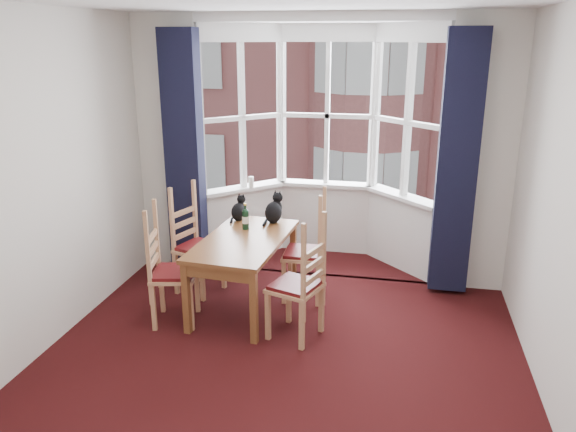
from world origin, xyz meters
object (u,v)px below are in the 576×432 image
(dining_table, at_px, (244,247))
(chair_left_near, at_px, (164,274))
(chair_left_far, at_px, (192,247))
(cat_right, at_px, (274,211))
(chair_right_near, at_px, (304,289))
(cat_left, at_px, (239,210))
(wine_bottle, at_px, (246,218))
(chair_right_far, at_px, (313,255))
(candle_tall, at_px, (251,182))

(dining_table, distance_m, chair_left_near, 0.79)
(chair_left_far, bearing_deg, cat_right, 17.39)
(chair_right_near, bearing_deg, cat_left, 130.56)
(cat_left, relative_size, wine_bottle, 1.06)
(chair_right_near, relative_size, chair_right_far, 1.00)
(chair_left_near, distance_m, chair_right_near, 1.32)
(chair_right_far, xyz_separation_m, cat_left, (-0.82, 0.21, 0.35))
(candle_tall, bearing_deg, dining_table, -78.05)
(chair_left_far, distance_m, candle_tall, 1.18)
(chair_right_far, bearing_deg, dining_table, -152.24)
(cat_left, bearing_deg, chair_right_near, -49.44)
(dining_table, xyz_separation_m, cat_left, (-0.20, 0.54, 0.20))
(wine_bottle, xyz_separation_m, candle_tall, (-0.22, 1.03, 0.10))
(chair_left_far, relative_size, candle_tall, 7.17)
(cat_right, bearing_deg, wine_bottle, -130.33)
(chair_right_near, height_order, candle_tall, candle_tall)
(chair_left_far, distance_m, cat_left, 0.62)
(cat_right, height_order, wine_bottle, cat_right)
(chair_left_far, xyz_separation_m, chair_right_far, (1.26, 0.04, 0.00))
(dining_table, xyz_separation_m, cat_right, (0.17, 0.54, 0.22))
(chair_left_near, xyz_separation_m, chair_left_far, (-0.00, 0.72, 0.00))
(cat_right, bearing_deg, chair_left_near, -129.85)
(chair_left_far, height_order, cat_left, cat_left)
(chair_left_near, relative_size, candle_tall, 7.17)
(dining_table, relative_size, chair_right_far, 1.55)
(chair_right_far, bearing_deg, cat_right, 154.51)
(chair_right_near, bearing_deg, wine_bottle, 133.94)
(dining_table, height_order, chair_right_far, chair_right_far)
(chair_left_far, distance_m, wine_bottle, 0.69)
(dining_table, distance_m, cat_right, 0.61)
(chair_right_near, height_order, wine_bottle, wine_bottle)
(dining_table, distance_m, chair_right_near, 0.85)
(chair_right_near, xyz_separation_m, cat_right, (-0.50, 1.03, 0.37))
(chair_left_near, height_order, wine_bottle, wine_bottle)
(chair_left_near, relative_size, chair_right_far, 1.00)
(chair_right_near, bearing_deg, cat_right, 116.08)
(chair_left_near, relative_size, cat_left, 3.27)
(cat_right, xyz_separation_m, candle_tall, (-0.45, 0.76, 0.09))
(dining_table, relative_size, chair_left_near, 1.55)
(wine_bottle, height_order, candle_tall, candle_tall)
(dining_table, distance_m, wine_bottle, 0.34)
(dining_table, height_order, chair_left_far, chair_left_far)
(chair_left_near, height_order, chair_right_far, same)
(cat_left, relative_size, cat_right, 0.84)
(cat_right, height_order, candle_tall, cat_right)
(chair_left_near, xyz_separation_m, chair_right_far, (1.26, 0.76, 0.00))
(chair_left_far, bearing_deg, cat_left, 30.24)
(chair_right_far, height_order, candle_tall, candle_tall)
(chair_right_near, bearing_deg, candle_tall, 118.01)
(chair_left_far, relative_size, chair_right_near, 1.00)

